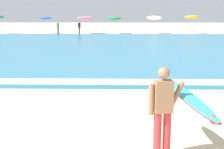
{
  "coord_description": "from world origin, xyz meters",
  "views": [
    {
      "loc": [
        2.64,
        -6.28,
        2.7
      ],
      "look_at": [
        2.46,
        1.98,
        1.1
      ],
      "focal_mm": 51.53,
      "sensor_mm": 36.0,
      "label": 1
    }
  ],
  "objects_px": {
    "beach_umbrella_1": "(45,18)",
    "beachgoer_near_row_mid": "(79,27)",
    "beach_umbrella_3": "(114,18)",
    "beach_umbrella_4": "(154,18)",
    "beach_umbrella_5": "(192,17)",
    "surfer_with_board": "(176,103)",
    "beach_umbrella_2": "(86,18)",
    "beachgoer_near_row_left": "(58,27)"
  },
  "relations": [
    {
      "from": "beachgoer_near_row_mid",
      "to": "beach_umbrella_4",
      "type": "bearing_deg",
      "value": 9.57
    },
    {
      "from": "beach_umbrella_3",
      "to": "beachgoer_near_row_left",
      "type": "height_order",
      "value": "beach_umbrella_3"
    },
    {
      "from": "beach_umbrella_3",
      "to": "beach_umbrella_5",
      "type": "distance_m",
      "value": 10.08
    },
    {
      "from": "beach_umbrella_5",
      "to": "beachgoer_near_row_left",
      "type": "distance_m",
      "value": 17.19
    },
    {
      "from": "beach_umbrella_3",
      "to": "beachgoer_near_row_mid",
      "type": "distance_m",
      "value": 4.61
    },
    {
      "from": "beach_umbrella_5",
      "to": "beachgoer_near_row_left",
      "type": "xyz_separation_m",
      "value": [
        -17.01,
        -2.14,
        -1.26
      ]
    },
    {
      "from": "beach_umbrella_4",
      "to": "surfer_with_board",
      "type": "bearing_deg",
      "value": -95.45
    },
    {
      "from": "beach_umbrella_1",
      "to": "beach_umbrella_2",
      "type": "xyz_separation_m",
      "value": [
        5.35,
        -0.62,
        0.03
      ]
    },
    {
      "from": "surfer_with_board",
      "to": "beachgoer_near_row_mid",
      "type": "height_order",
      "value": "surfer_with_board"
    },
    {
      "from": "beach_umbrella_5",
      "to": "beach_umbrella_3",
      "type": "bearing_deg",
      "value": -174.6
    },
    {
      "from": "surfer_with_board",
      "to": "beach_umbrella_5",
      "type": "relative_size",
      "value": 1.0
    },
    {
      "from": "beach_umbrella_3",
      "to": "beach_umbrella_4",
      "type": "distance_m",
      "value": 5.15
    },
    {
      "from": "beach_umbrella_3",
      "to": "beachgoer_near_row_left",
      "type": "distance_m",
      "value": 7.17
    },
    {
      "from": "beach_umbrella_3",
      "to": "beach_umbrella_5",
      "type": "relative_size",
      "value": 0.92
    },
    {
      "from": "surfer_with_board",
      "to": "beachgoer_near_row_mid",
      "type": "relative_size",
      "value": 1.5
    },
    {
      "from": "surfer_with_board",
      "to": "beach_umbrella_4",
      "type": "bearing_deg",
      "value": 84.55
    },
    {
      "from": "surfer_with_board",
      "to": "beachgoer_near_row_left",
      "type": "xyz_separation_m",
      "value": [
        -8.66,
        34.33,
        -0.19
      ]
    },
    {
      "from": "beach_umbrella_1",
      "to": "beachgoer_near_row_left",
      "type": "height_order",
      "value": "beach_umbrella_1"
    },
    {
      "from": "surfer_with_board",
      "to": "beach_umbrella_4",
      "type": "distance_m",
      "value": 36.26
    },
    {
      "from": "beach_umbrella_1",
      "to": "beach_umbrella_4",
      "type": "xyz_separation_m",
      "value": [
        14.09,
        -0.1,
        0.04
      ]
    },
    {
      "from": "beach_umbrella_1",
      "to": "beach_umbrella_4",
      "type": "distance_m",
      "value": 14.09
    },
    {
      "from": "surfer_with_board",
      "to": "beach_umbrella_1",
      "type": "bearing_deg",
      "value": 106.4
    },
    {
      "from": "beach_umbrella_2",
      "to": "beach_umbrella_5",
      "type": "xyz_separation_m",
      "value": [
        13.65,
        0.92,
        0.11
      ]
    },
    {
      "from": "beach_umbrella_2",
      "to": "beach_umbrella_3",
      "type": "distance_m",
      "value": 3.62
    },
    {
      "from": "beach_umbrella_1",
      "to": "beachgoer_near_row_mid",
      "type": "distance_m",
      "value": 5.05
    },
    {
      "from": "beach_umbrella_5",
      "to": "beach_umbrella_1",
      "type": "bearing_deg",
      "value": -179.1
    },
    {
      "from": "beachgoer_near_row_left",
      "to": "surfer_with_board",
      "type": "bearing_deg",
      "value": -75.85
    },
    {
      "from": "beach_umbrella_3",
      "to": "beach_umbrella_5",
      "type": "height_order",
      "value": "beach_umbrella_5"
    },
    {
      "from": "beachgoer_near_row_mid",
      "to": "beach_umbrella_1",
      "type": "bearing_deg",
      "value": 159.93
    },
    {
      "from": "beach_umbrella_2",
      "to": "beach_umbrella_4",
      "type": "height_order",
      "value": "beach_umbrella_4"
    },
    {
      "from": "beach_umbrella_3",
      "to": "beach_umbrella_4",
      "type": "relative_size",
      "value": 0.93
    },
    {
      "from": "beachgoer_near_row_mid",
      "to": "surfer_with_board",
      "type": "bearing_deg",
      "value": -80.1
    },
    {
      "from": "beach_umbrella_3",
      "to": "beach_umbrella_1",
      "type": "bearing_deg",
      "value": 175.86
    },
    {
      "from": "beach_umbrella_2",
      "to": "beach_umbrella_4",
      "type": "distance_m",
      "value": 8.75
    },
    {
      "from": "beachgoer_near_row_left",
      "to": "beach_umbrella_5",
      "type": "bearing_deg",
      "value": 7.17
    },
    {
      "from": "beach_umbrella_3",
      "to": "beach_umbrella_4",
      "type": "bearing_deg",
      "value": 6.18
    },
    {
      "from": "beach_umbrella_1",
      "to": "beachgoer_near_row_mid",
      "type": "height_order",
      "value": "beach_umbrella_1"
    },
    {
      "from": "beach_umbrella_1",
      "to": "beach_umbrella_5",
      "type": "bearing_deg",
      "value": 0.9
    },
    {
      "from": "beach_umbrella_2",
      "to": "beach_umbrella_3",
      "type": "height_order",
      "value": "beach_umbrella_2"
    },
    {
      "from": "beach_umbrella_2",
      "to": "beachgoer_near_row_left",
      "type": "bearing_deg",
      "value": -160.09
    },
    {
      "from": "beach_umbrella_1",
      "to": "beach_umbrella_3",
      "type": "xyz_separation_m",
      "value": [
        8.97,
        -0.65,
        -0.01
      ]
    },
    {
      "from": "beach_umbrella_4",
      "to": "beach_umbrella_5",
      "type": "relative_size",
      "value": 0.99
    }
  ]
}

